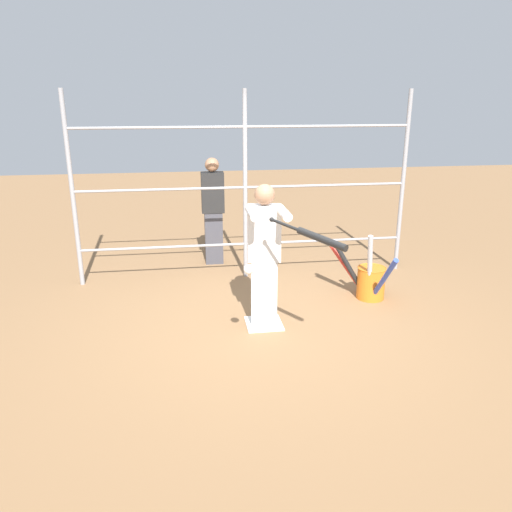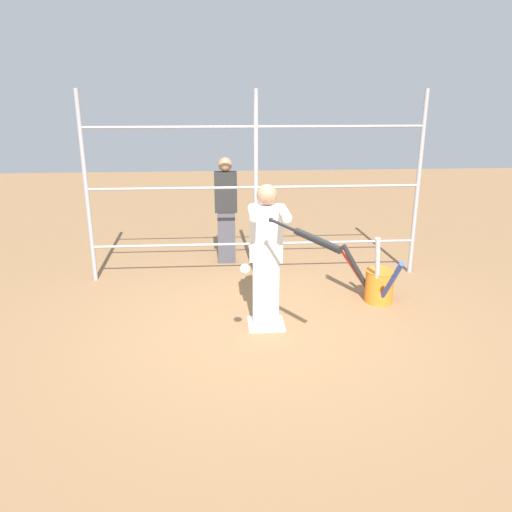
% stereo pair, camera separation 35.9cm
% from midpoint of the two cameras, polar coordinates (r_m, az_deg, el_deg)
% --- Properties ---
extents(ground_plane, '(24.00, 24.00, 0.00)m').
position_cam_midpoint_polar(ground_plane, '(5.67, -0.92, -7.84)').
color(ground_plane, olive).
extents(home_plate, '(0.40, 0.40, 0.02)m').
position_cam_midpoint_polar(home_plate, '(5.67, -0.92, -7.75)').
color(home_plate, white).
rests_on(home_plate, ground).
extents(fence_backstop, '(4.56, 0.06, 2.55)m').
position_cam_midpoint_polar(fence_backstop, '(6.80, -2.77, 7.82)').
color(fence_backstop, '#939399').
rests_on(fence_backstop, ground).
extents(batter, '(0.41, 0.57, 1.59)m').
position_cam_midpoint_polar(batter, '(5.34, -0.95, 0.42)').
color(batter, silver).
rests_on(batter, ground).
extents(baseball_bat_swinging, '(0.56, 0.80, 0.15)m').
position_cam_midpoint_polar(baseball_bat_swinging, '(4.46, 4.47, 2.22)').
color(baseball_bat_swinging, black).
extents(softball_in_flight, '(0.10, 0.10, 0.10)m').
position_cam_midpoint_polar(softball_in_flight, '(4.56, -3.09, -1.55)').
color(softball_in_flight, white).
extents(bat_bucket, '(0.65, 1.09, 0.89)m').
position_cam_midpoint_polar(bat_bucket, '(6.40, 11.29, -2.78)').
color(bat_bucket, orange).
rests_on(bat_bucket, ground).
extents(bystander_behind_fence, '(0.33, 0.21, 1.61)m').
position_cam_midpoint_polar(bystander_behind_fence, '(7.51, -6.30, 5.27)').
color(bystander_behind_fence, '#3F3F47').
rests_on(bystander_behind_fence, ground).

